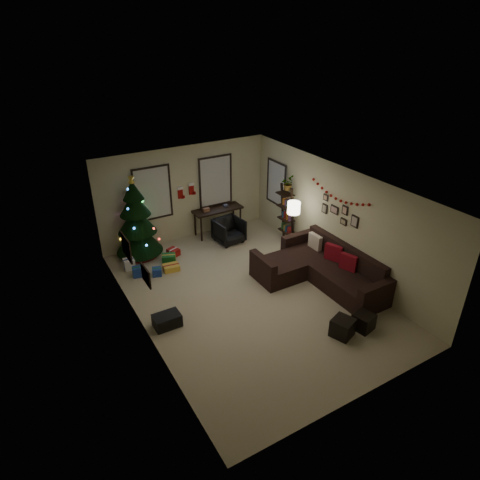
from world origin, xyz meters
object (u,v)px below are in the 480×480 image
desk_chair (229,231)px  bookshelf (287,215)px  sofa (320,270)px  desk (218,212)px  christmas_tree (137,223)px

desk_chair → bookshelf: (1.41, -0.81, 0.48)m
sofa → bookshelf: size_ratio=1.73×
desk → desk_chair: bearing=-88.9°
christmas_tree → desk: 2.46m
christmas_tree → desk_chair: (2.45, -0.57, -0.60)m
desk → sofa: bearing=-75.2°
bookshelf → sofa: bearing=-103.1°
desk_chair → bookshelf: bookshelf is taller
sofa → desk_chair: (-0.93, 2.90, 0.05)m
christmas_tree → desk_chair: bearing=-13.2°
desk → bookshelf: bookshelf is taller
christmas_tree → sofa: bearing=-45.8°
christmas_tree → desk_chair: 2.59m
sofa → desk: sofa is taller
bookshelf → desk_chair: bearing=150.2°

